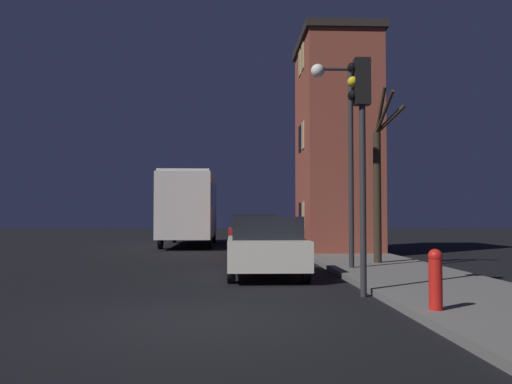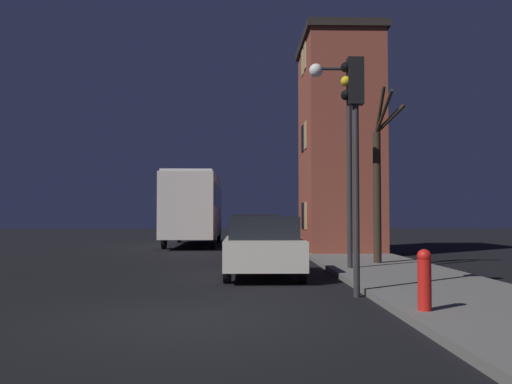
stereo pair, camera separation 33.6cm
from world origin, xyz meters
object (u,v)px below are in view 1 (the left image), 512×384
at_px(traffic_light, 361,126).
at_px(car_far_lane, 249,229).
at_px(streetlamp, 340,132).
at_px(car_mid_lane, 253,234).
at_px(bare_tree, 379,183).
at_px(car_near_lane, 266,246).
at_px(fire_hydrant, 435,278).
at_px(bus, 190,204).

xyz_separation_m(traffic_light, car_far_lane, (-1.50, 21.07, -2.47)).
distance_m(streetlamp, traffic_light, 4.65).
bearing_deg(car_mid_lane, bare_tree, -54.95).
height_order(streetlamp, car_far_lane, streetlamp).
height_order(traffic_light, car_far_lane, traffic_light).
xyz_separation_m(car_near_lane, fire_hydrant, (2.19, -5.82, -0.16)).
distance_m(car_near_lane, car_far_lane, 17.58).
bearing_deg(streetlamp, bare_tree, 46.27).
xyz_separation_m(car_near_lane, car_far_lane, (0.12, 17.58, 0.01)).
relative_size(streetlamp, traffic_light, 1.22).
relative_size(bus, fire_hydrant, 10.77).
distance_m(car_mid_lane, car_far_lane, 9.86).
relative_size(traffic_light, bare_tree, 0.89).
relative_size(traffic_light, car_far_lane, 1.10).
bearing_deg(car_near_lane, streetlamp, 27.90).
bearing_deg(streetlamp, traffic_light, -95.89).
bearing_deg(fire_hydrant, car_far_lane, 95.05).
height_order(streetlamp, car_mid_lane, streetlamp).
relative_size(car_mid_lane, car_far_lane, 1.09).
bearing_deg(traffic_light, streetlamp, 84.11).
bearing_deg(car_mid_lane, traffic_light, -81.63).
distance_m(traffic_light, bare_tree, 6.45).
height_order(bus, fire_hydrant, bus).
bearing_deg(traffic_light, car_far_lane, 94.07).
relative_size(car_near_lane, car_mid_lane, 0.87).
height_order(car_near_lane, car_mid_lane, car_mid_lane).
bearing_deg(fire_hydrant, car_near_lane, 110.59).
distance_m(traffic_light, bus, 19.44).
bearing_deg(bus, bare_tree, -62.82).
xyz_separation_m(bare_tree, bus, (-6.54, 12.74, -0.37)).
relative_size(streetlamp, car_near_lane, 1.42).
height_order(traffic_light, bare_tree, bare_tree).
xyz_separation_m(streetlamp, bare_tree, (1.45, 1.52, -1.31)).
relative_size(car_far_lane, fire_hydrant, 4.57).
bearing_deg(car_far_lane, bus, -144.62).
xyz_separation_m(streetlamp, car_near_lane, (-2.09, -1.11, -3.05)).
height_order(car_near_lane, car_far_lane, car_far_lane).
bearing_deg(fire_hydrant, bus, 103.75).
bearing_deg(fire_hydrant, traffic_light, 103.69).
height_order(car_mid_lane, car_far_lane, car_mid_lane).
xyz_separation_m(traffic_light, bare_tree, (1.93, 6.11, -0.74)).
bearing_deg(car_near_lane, fire_hydrant, -69.41).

